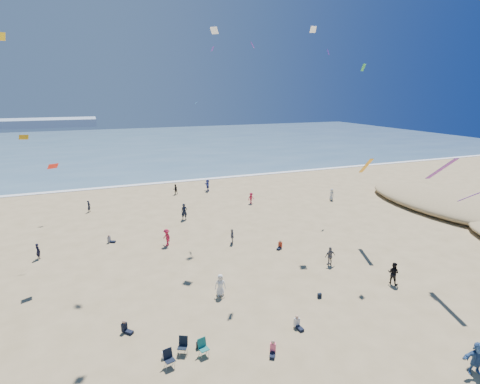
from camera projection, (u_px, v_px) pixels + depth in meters
name	position (u px, v px, depth m)	size (l,w,h in m)	color
ground	(260.00, 367.00, 20.54)	(220.00, 220.00, 0.00)	tan
ocean	(121.00, 145.00, 105.88)	(220.00, 100.00, 0.06)	#476B84
surf_line	(145.00, 184.00, 60.96)	(220.00, 1.20, 0.08)	white
standing_flyers	(250.00, 233.00, 37.77)	(36.33, 44.44, 1.95)	#B51936
seated_group	(211.00, 284.00, 28.45)	(16.28, 21.69, 0.84)	silver
chair_cluster	(185.00, 351.00, 21.03)	(2.72, 1.56, 1.00)	black
white_tote	(165.00, 355.00, 21.18)	(0.35, 0.20, 0.40)	white
black_backpack	(199.00, 345.00, 22.00)	(0.30, 0.22, 0.38)	black
navy_bag	(320.00, 296.00, 27.38)	(0.28, 0.18, 0.34)	black
kites_aloft	(298.00, 92.00, 30.86)	(43.76, 46.43, 27.94)	orange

